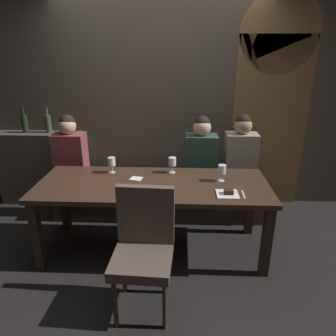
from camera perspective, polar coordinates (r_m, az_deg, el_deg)
ground at (r=3.33m, az=-2.59°, el=-14.52°), size 9.00×9.00×0.00m
back_wall_tiled at (r=3.96m, az=-1.39°, el=14.66°), size 6.00×0.12×3.00m
arched_door at (r=4.04m, az=18.46°, el=11.83°), size 0.90×0.05×2.55m
back_counter at (r=4.41m, az=-21.98°, el=0.04°), size 1.10×0.28×0.95m
dining_table at (r=3.00m, az=-2.79°, el=-4.30°), size 2.20×0.84×0.74m
banquette_bench at (r=3.81m, az=-1.74°, el=-5.61°), size 2.50×0.44×0.45m
chair_near_side at (r=2.42m, az=-4.55°, el=-13.56°), size 0.46×0.46×0.98m
diner_redhead at (r=3.80m, az=-17.55°, el=3.05°), size 0.36×0.24×0.80m
diner_bearded at (r=3.59m, az=6.10°, el=2.90°), size 0.36×0.24×0.80m
diner_far_end at (r=3.67m, az=13.22°, el=2.97°), size 0.36×0.24×0.81m
wine_bottle_dark_red at (r=4.32m, az=-24.81°, el=7.51°), size 0.08×0.08×0.33m
wine_bottle_pale_label at (r=4.21m, az=-21.16°, el=7.72°), size 0.08×0.08×0.33m
wine_glass_near_left at (r=3.01m, az=9.86°, el=-0.37°), size 0.08×0.08×0.16m
wine_glass_center_back at (r=3.22m, az=-10.31°, el=1.11°), size 0.08×0.08×0.16m
wine_glass_far_left at (r=3.17m, az=0.80°, el=1.05°), size 0.08×0.08×0.16m
dessert_plate at (r=2.77m, az=10.92°, el=-4.57°), size 0.19×0.19×0.05m
fork_on_table at (r=2.80m, az=13.66°, el=-4.75°), size 0.02×0.17×0.01m
folded_napkin at (r=3.06m, az=-5.89°, el=-1.97°), size 0.13×0.12×0.01m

